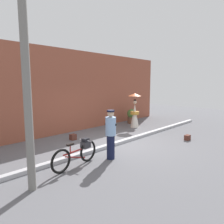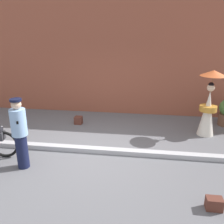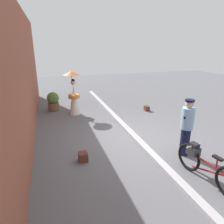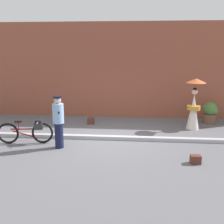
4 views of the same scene
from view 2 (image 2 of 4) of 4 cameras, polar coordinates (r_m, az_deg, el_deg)
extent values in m
plane|color=slate|center=(6.36, -4.00, -9.30)|extent=(30.00, 30.00, 0.00)
cube|color=brown|center=(8.99, 0.21, 12.79)|extent=(14.00, 0.40, 4.11)
cube|color=#B2B2B7|center=(6.34, -4.01, -8.82)|extent=(14.00, 0.20, 0.12)
torus|color=black|center=(6.51, -23.84, -6.93)|extent=(0.69, 0.16, 0.69)
cylinder|color=#141938|center=(5.89, -20.24, -8.60)|extent=(0.26, 0.26, 0.79)
cylinder|color=#8CB2E0|center=(5.62, -21.03, -2.28)|extent=(0.34, 0.34, 0.59)
sphere|color=#D8B293|center=(5.50, -21.51, 1.66)|extent=(0.21, 0.21, 0.21)
cylinder|color=black|center=(5.47, -21.63, 2.62)|extent=(0.25, 0.25, 0.05)
cube|color=black|center=(5.60, -21.10, -1.72)|extent=(0.19, 0.36, 0.06)
cone|color=silver|center=(7.63, 21.40, -0.33)|extent=(0.48, 0.48, 1.33)
cylinder|color=#C1842D|center=(7.58, 21.54, 0.81)|extent=(0.49, 0.49, 0.16)
sphere|color=beige|center=(7.43, 22.10, 5.30)|extent=(0.21, 0.21, 0.21)
sphere|color=black|center=(7.41, 22.17, 5.86)|extent=(0.16, 0.16, 0.16)
cylinder|color=olive|center=(7.46, 22.43, 6.32)|extent=(0.02, 0.02, 0.55)
cone|color=orange|center=(7.41, 22.69, 8.39)|extent=(0.73, 0.73, 0.16)
cube|color=#592D23|center=(8.19, -7.86, -1.91)|extent=(0.25, 0.23, 0.25)
cube|color=#47241C|center=(8.10, -8.01, -1.67)|extent=(0.21, 0.08, 0.09)
cube|color=#592D23|center=(4.86, 22.75, -19.15)|extent=(0.28, 0.19, 0.23)
cube|color=#47241C|center=(4.79, 23.00, -19.02)|extent=(0.24, 0.07, 0.08)
camera|label=1|loc=(7.40, -81.01, -1.27)|focal=33.26mm
camera|label=3|loc=(10.60, -33.94, 15.63)|focal=32.21mm
camera|label=4|loc=(3.30, -165.51, -17.98)|focal=43.98mm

